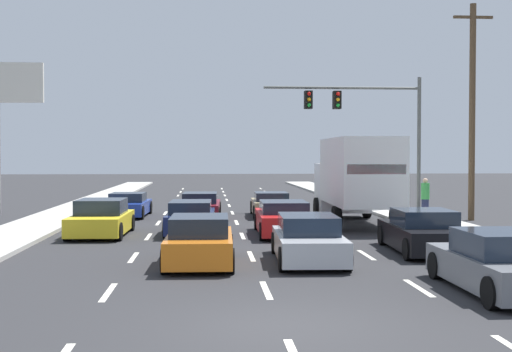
% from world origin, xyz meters
% --- Properties ---
extents(ground_plane, '(140.00, 140.00, 0.00)m').
position_xyz_m(ground_plane, '(0.00, 25.00, 0.00)').
color(ground_plane, '#2B2B2D').
extents(sidewalk_right, '(2.58, 80.00, 0.14)m').
position_xyz_m(sidewalk_right, '(8.24, 20.00, 0.07)').
color(sidewalk_right, '#B2AFA8').
rests_on(sidewalk_right, ground_plane).
extents(sidewalk_left, '(2.58, 80.00, 0.14)m').
position_xyz_m(sidewalk_left, '(-8.24, 20.00, 0.07)').
color(sidewalk_left, '#B2AFA8').
rests_on(sidewalk_left, ground_plane).
extents(lane_markings, '(6.94, 57.00, 0.01)m').
position_xyz_m(lane_markings, '(-0.00, 20.68, 0.00)').
color(lane_markings, silver).
rests_on(lane_markings, ground_plane).
extents(car_blue, '(2.03, 4.24, 1.14)m').
position_xyz_m(car_blue, '(-5.07, 21.42, 0.52)').
color(car_blue, '#1E389E').
rests_on(car_blue, ground_plane).
extents(car_yellow, '(2.06, 4.32, 1.33)m').
position_xyz_m(car_yellow, '(-5.15, 13.68, 0.61)').
color(car_yellow, yellow).
rests_on(car_yellow, ground_plane).
extents(car_maroon, '(2.01, 4.71, 1.21)m').
position_xyz_m(car_maroon, '(-1.59, 20.36, 0.55)').
color(car_maroon, maroon).
rests_on(car_maroon, ground_plane).
extents(car_navy, '(1.91, 4.48, 1.24)m').
position_xyz_m(car_navy, '(-1.89, 14.12, 0.58)').
color(car_navy, '#141E4C').
rests_on(car_navy, ground_plane).
extents(car_orange, '(1.91, 4.10, 1.32)m').
position_xyz_m(car_orange, '(-1.48, 6.78, 0.61)').
color(car_orange, orange).
rests_on(car_orange, ground_plane).
extents(car_tan, '(1.91, 4.14, 1.18)m').
position_xyz_m(car_tan, '(1.77, 20.98, 0.55)').
color(car_tan, tan).
rests_on(car_tan, ground_plane).
extents(car_red, '(2.06, 4.59, 1.25)m').
position_xyz_m(car_red, '(1.54, 13.44, 0.59)').
color(car_red, red).
rests_on(car_red, ground_plane).
extents(car_silver, '(1.99, 4.39, 1.29)m').
position_xyz_m(car_silver, '(1.51, 7.07, 0.60)').
color(car_silver, '#B7BABF').
rests_on(car_silver, ground_plane).
extents(box_truck, '(2.76, 8.28, 3.64)m').
position_xyz_m(box_truck, '(4.98, 16.86, 2.06)').
color(box_truck, white).
rests_on(box_truck, ground_plane).
extents(car_black, '(2.10, 4.50, 1.30)m').
position_xyz_m(car_black, '(5.25, 8.65, 0.59)').
color(car_black, black).
rests_on(car_black, ground_plane).
extents(car_gray, '(1.95, 4.34, 1.33)m').
position_xyz_m(car_gray, '(5.00, 2.60, 0.60)').
color(car_gray, slate).
rests_on(car_gray, ground_plane).
extents(traffic_signal_mast, '(8.52, 0.69, 7.14)m').
position_xyz_m(traffic_signal_mast, '(6.69, 24.54, 5.29)').
color(traffic_signal_mast, '#595B56').
rests_on(traffic_signal_mast, ground_plane).
extents(utility_pole_mid, '(1.80, 0.28, 9.73)m').
position_xyz_m(utility_pole_mid, '(10.62, 18.40, 5.00)').
color(utility_pole_mid, brown).
rests_on(utility_pole_mid, ground_plane).
extents(pedestrian_mid_block, '(0.38, 0.38, 1.77)m').
position_xyz_m(pedestrian_mid_block, '(8.49, 18.40, 1.03)').
color(pedestrian_mid_block, '#1E233F').
rests_on(pedestrian_mid_block, sidewalk_right).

